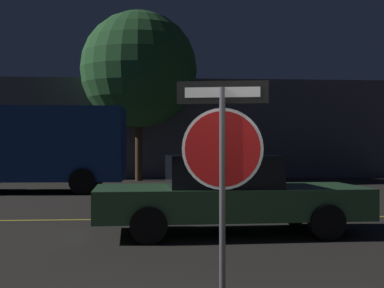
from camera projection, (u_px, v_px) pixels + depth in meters
The scene contains 6 objects.
road_center_stripe at pixel (177, 219), 11.42m from camera, with size 39.86×0.12×0.01m, color gold.
stop_sign at pixel (222, 148), 5.16m from camera, with size 0.87×0.20×2.18m.
passing_car_2 at pixel (227, 194), 9.52m from camera, with size 4.89×2.11×1.39m.
delivery_truck at pixel (29, 145), 18.15m from camera, with size 6.23×2.74×2.86m.
tree_0 at pixel (139, 70), 24.06m from camera, with size 5.25×5.25×7.64m.
building_backdrop at pixel (190, 130), 27.20m from camera, with size 30.97×3.20×4.81m, color #4C4C56.
Camera 1 is at (-0.59, -3.64, 1.55)m, focal length 50.00 mm.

